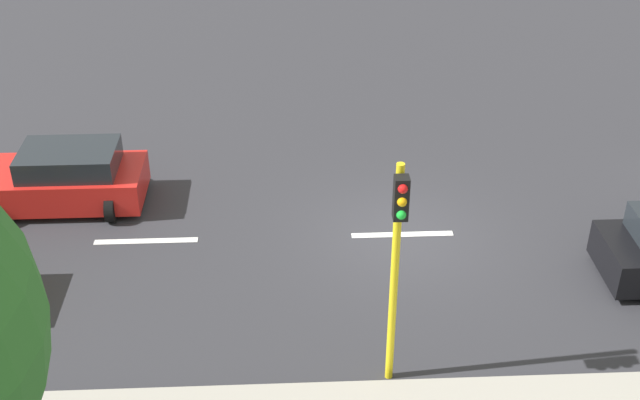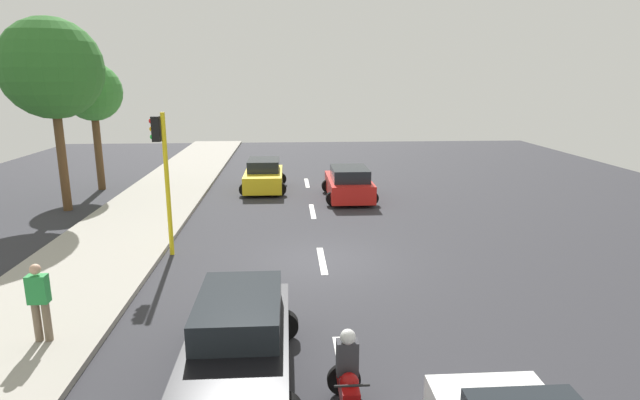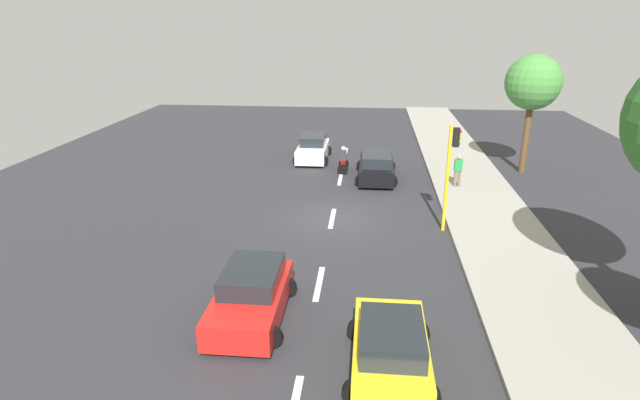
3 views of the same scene
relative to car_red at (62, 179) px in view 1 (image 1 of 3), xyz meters
name	(u,v)px [view 1 (image 1 of 3)]	position (x,y,z in m)	size (l,w,h in m)	color
ground_plane	(402,236)	(1.81, 8.22, -0.76)	(40.00, 60.00, 0.10)	#2D2D33
lane_stripe_north	(146,241)	(1.81, 2.22, -0.71)	(0.20, 2.40, 0.01)	white
lane_stripe_mid	(402,234)	(1.81, 8.22, -0.71)	(0.20, 2.40, 0.01)	white
car_red	(62,179)	(0.00, 0.00, 0.00)	(2.35, 4.14, 1.52)	red
traffic_light_corner	(397,249)	(6.65, 7.34, 2.22)	(0.49, 0.24, 4.50)	yellow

